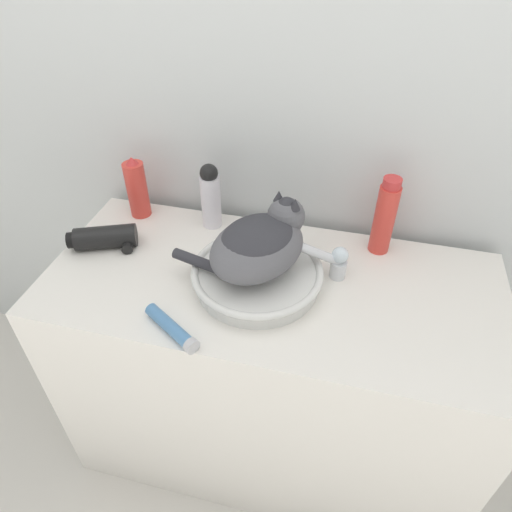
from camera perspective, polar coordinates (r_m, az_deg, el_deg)
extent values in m
plane|color=silver|center=(1.75, -0.95, -29.34)|extent=(12.00, 12.00, 0.00)
cube|color=silver|center=(1.29, 5.77, 19.97)|extent=(8.00, 0.05, 2.40)
cube|color=white|center=(1.52, 1.62, -14.40)|extent=(1.23, 0.55, 0.80)
cylinder|color=silver|center=(1.20, 0.15, -2.67)|extent=(0.32, 0.32, 0.05)
torus|color=silver|center=(1.18, 0.15, -1.85)|extent=(0.34, 0.34, 0.02)
ellipsoid|color=#56565B|center=(1.13, 0.16, 1.02)|extent=(0.30, 0.33, 0.13)
ellipsoid|color=#2D2D33|center=(1.11, 0.16, 2.48)|extent=(0.24, 0.25, 0.06)
sphere|color=#56565B|center=(1.17, 3.77, 4.99)|extent=(0.10, 0.10, 0.10)
sphere|color=#2D2D33|center=(1.16, 3.83, 6.08)|extent=(0.05, 0.05, 0.05)
cone|color=#2D2D33|center=(1.13, 4.91, 6.49)|extent=(0.03, 0.03, 0.03)
cone|color=#2D2D33|center=(1.16, 2.86, 7.52)|extent=(0.03, 0.03, 0.03)
cylinder|color=#2D2D33|center=(1.17, -6.18, -1.10)|extent=(0.20, 0.08, 0.03)
cylinder|color=silver|center=(1.24, 10.21, -1.60)|extent=(0.04, 0.04, 0.05)
cylinder|color=silver|center=(1.18, 7.75, 0.33)|extent=(0.13, 0.07, 0.09)
sphere|color=silver|center=(1.21, 10.47, 0.11)|extent=(0.04, 0.04, 0.04)
cylinder|color=silver|center=(1.38, -5.65, 6.79)|extent=(0.06, 0.06, 0.17)
sphere|color=black|center=(1.33, -5.92, 10.29)|extent=(0.05, 0.05, 0.05)
cylinder|color=#DB3D33|center=(1.31, 15.72, 4.38)|extent=(0.06, 0.06, 0.21)
cylinder|color=red|center=(1.25, 16.66, 8.74)|extent=(0.05, 0.05, 0.03)
cylinder|color=#DB3D33|center=(1.47, -14.63, 8.02)|extent=(0.06, 0.06, 0.18)
cone|color=red|center=(1.42, -15.30, 11.44)|extent=(0.04, 0.04, 0.02)
cylinder|color=#4C7FB2|center=(1.11, -10.81, -8.53)|extent=(0.15, 0.11, 0.03)
cylinder|color=#B7B7BC|center=(1.06, -8.05, -11.07)|extent=(0.03, 0.04, 0.04)
cylinder|color=black|center=(1.38, -18.26, 2.25)|extent=(0.18, 0.13, 0.07)
cylinder|color=black|center=(1.38, -15.68, 1.94)|extent=(0.07, 0.10, 0.03)
cylinder|color=black|center=(1.40, -22.09, 1.85)|extent=(0.04, 0.05, 0.05)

